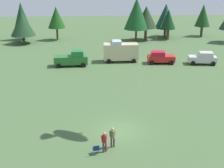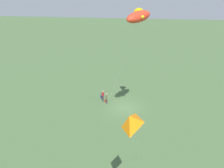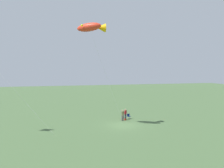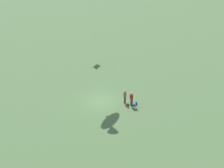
{
  "view_description": "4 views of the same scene",
  "coord_description": "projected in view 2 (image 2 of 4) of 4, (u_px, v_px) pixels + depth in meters",
  "views": [
    {
      "loc": [
        -2.27,
        -24.86,
        13.27
      ],
      "look_at": [
        -0.85,
        -2.52,
        5.32
      ],
      "focal_mm": 50.0,
      "sensor_mm": 36.0,
      "label": 1
    },
    {
      "loc": [
        27.22,
        1.06,
        16.9
      ],
      "look_at": [
        -0.2,
        -1.95,
        3.59
      ],
      "focal_mm": 35.0,
      "sensor_mm": 36.0,
      "label": 2
    },
    {
      "loc": [
        9.6,
        29.79,
        8.17
      ],
      "look_at": [
        1.13,
        -2.08,
        5.92
      ],
      "focal_mm": 35.0,
      "sensor_mm": 36.0,
      "label": 3
    },
    {
      "loc": [
        -32.55,
        2.34,
        18.15
      ],
      "look_at": [
        -0.07,
        -1.38,
        2.25
      ],
      "focal_mm": 50.0,
      "sensor_mm": 36.0,
      "label": 4
    }
  ],
  "objects": [
    {
      "name": "ground_plane",
      "position": [
        125.0,
        107.0,
        31.82
      ],
      "size": [
        160.0,
        160.0,
        0.0
      ],
      "primitive_type": "plane",
      "color": "#456139"
    },
    {
      "name": "person_kite_flyer",
      "position": [
        107.0,
        98.0,
        32.39
      ],
      "size": [
        0.52,
        0.42,
        1.74
      ],
      "rotation": [
        0.0,
        0.0,
        1.86
      ],
      "color": "#422F42",
      "rests_on": "ground"
    },
    {
      "name": "folding_chair",
      "position": [
        101.0,
        96.0,
        33.92
      ],
      "size": [
        0.56,
        0.56,
        0.82
      ],
      "rotation": [
        0.0,
        0.0,
        1.75
      ],
      "color": "navy",
      "rests_on": "ground"
    },
    {
      "name": "person_spectator",
      "position": [
        103.0,
        95.0,
        33.06
      ],
      "size": [
        0.52,
        0.46,
        1.74
      ],
      "rotation": [
        0.0,
        0.0,
        2.08
      ],
      "color": "#373B47",
      "rests_on": "ground"
    },
    {
      "name": "backpack_on_grass",
      "position": [
        105.0,
        101.0,
        33.28
      ],
      "size": [
        0.39,
        0.37,
        0.22
      ],
      "primitive_type": "cube",
      "rotation": [
        0.0,
        0.0,
        5.64
      ],
      "color": "red",
      "rests_on": "ground"
    },
    {
      "name": "kite_large_fish",
      "position": [
        139.0,
        16.0,
        21.56
      ],
      "size": [
        7.61,
        5.47,
        14.26
      ],
      "color": "red",
      "rests_on": "ground"
    },
    {
      "name": "kite_delta_orange",
      "position": [
        129.0,
        121.0,
        11.6
      ],
      "size": [
        8.84,
        2.26,
        10.55
      ],
      "color": "orange",
      "rests_on": "ground"
    }
  ]
}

